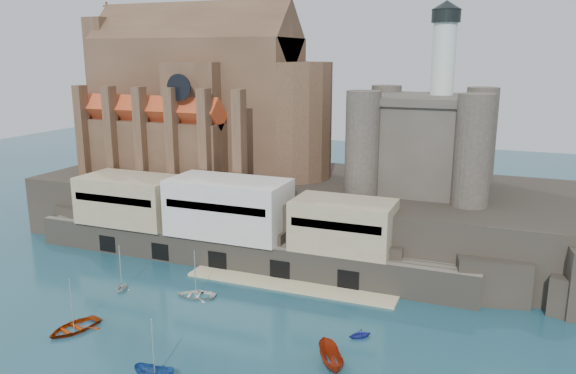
# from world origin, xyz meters

# --- Properties ---
(ground) EXTENTS (300.00, 300.00, 0.00)m
(ground) POSITION_xyz_m (0.00, 0.00, 0.00)
(ground) COLOR #184252
(ground) RESTS_ON ground
(promontory) EXTENTS (100.00, 36.00, 10.00)m
(promontory) POSITION_xyz_m (-0.19, 39.37, 4.92)
(promontory) COLOR black
(promontory) RESTS_ON ground
(quay) EXTENTS (70.00, 12.00, 13.05)m
(quay) POSITION_xyz_m (-10.19, 23.07, 6.07)
(quay) COLOR #6D6557
(quay) RESTS_ON ground
(church) EXTENTS (47.00, 25.93, 30.51)m
(church) POSITION_xyz_m (-24.13, 41.85, 22.13)
(church) COLOR #513826
(church) RESTS_ON promontory
(castle_keep) EXTENTS (21.20, 21.20, 29.30)m
(castle_keep) POSITION_xyz_m (16.08, 41.08, 18.31)
(castle_keep) COLOR #453E36
(castle_keep) RESTS_ON promontory
(boat_0) EXTENTS (4.65, 2.54, 6.26)m
(boat_0) POSITION_xyz_m (-16.60, -3.03, 0.00)
(boat_0) COLOR #982903
(boat_0) RESTS_ON ground
(boat_4) EXTENTS (2.74, 2.09, 2.81)m
(boat_4) POSITION_xyz_m (-18.67, 8.38, 0.00)
(boat_4) COLOR beige
(boat_4) RESTS_ON ground
(boat_5) EXTENTS (2.85, 2.87, 5.44)m
(boat_5) POSITION_xyz_m (13.35, 0.91, 0.00)
(boat_5) COLOR maroon
(boat_5) RESTS_ON ground
(boat_6) EXTENTS (1.89, 3.91, 5.26)m
(boat_6) POSITION_xyz_m (-8.23, 10.32, 0.00)
(boat_6) COLOR silver
(boat_6) RESTS_ON ground
(boat_7) EXTENTS (2.54, 2.66, 2.66)m
(boat_7) POSITION_xyz_m (14.75, 7.58, 0.00)
(boat_7) COLOR #232A97
(boat_7) RESTS_ON ground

